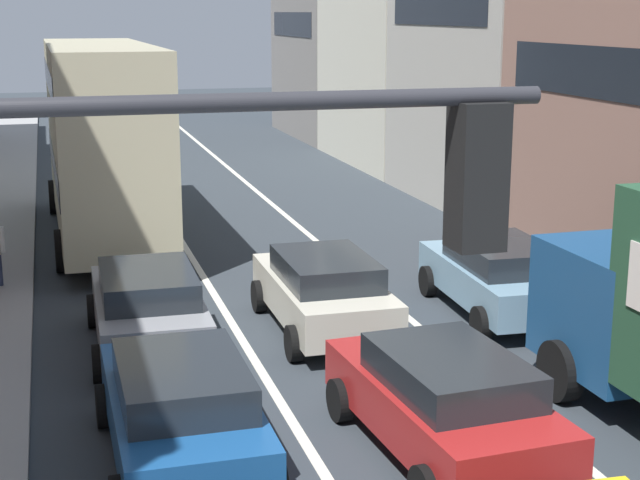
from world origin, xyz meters
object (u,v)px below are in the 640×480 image
(wagon_left_lane_second, at_px, (181,408))
(sedan_right_lane_behind_truck, at_px, (498,275))
(hatchback_centre_lane_third, at_px, (324,290))
(sedan_left_lane_third, at_px, (148,306))
(bus_mid_queue_primary, at_px, (102,132))
(traffic_light_pole, at_px, (147,398))
(sedan_centre_lane_second, at_px, (444,400))

(wagon_left_lane_second, height_order, sedan_right_lane_behind_truck, same)
(hatchback_centre_lane_third, bearing_deg, sedan_right_lane_behind_truck, -88.16)
(wagon_left_lane_second, distance_m, sedan_left_lane_third, 4.67)
(wagon_left_lane_second, relative_size, sedan_right_lane_behind_truck, 0.98)
(wagon_left_lane_second, bearing_deg, sedan_right_lane_behind_truck, -54.94)
(sedan_right_lane_behind_truck, distance_m, bus_mid_queue_primary, 11.43)
(hatchback_centre_lane_third, height_order, bus_mid_queue_primary, bus_mid_queue_primary)
(traffic_light_pole, distance_m, bus_mid_queue_primary, 20.58)
(hatchback_centre_lane_third, distance_m, sedan_right_lane_behind_truck, 3.61)
(traffic_light_pole, xyz_separation_m, wagon_left_lane_second, (1.02, 6.87, -3.02))
(sedan_left_lane_third, xyz_separation_m, bus_mid_queue_primary, (-0.16, 8.99, 2.03))
(traffic_light_pole, distance_m, hatchback_centre_lane_third, 12.80)
(sedan_left_lane_third, bearing_deg, wagon_left_lane_second, -179.65)
(sedan_centre_lane_second, bearing_deg, sedan_left_lane_third, 28.78)
(hatchback_centre_lane_third, xyz_separation_m, sedan_right_lane_behind_truck, (3.61, 0.09, 0.00))
(wagon_left_lane_second, height_order, sedan_left_lane_third, same)
(sedan_centre_lane_second, relative_size, sedan_left_lane_third, 1.02)
(bus_mid_queue_primary, bearing_deg, wagon_left_lane_second, 179.81)
(sedan_centre_lane_second, xyz_separation_m, bus_mid_queue_primary, (-3.55, 14.32, 2.03))
(wagon_left_lane_second, relative_size, hatchback_centre_lane_third, 1.00)
(sedan_centre_lane_second, xyz_separation_m, wagon_left_lane_second, (-3.43, 0.66, 0.00))
(sedan_left_lane_third, bearing_deg, sedan_centre_lane_second, -146.60)
(sedan_centre_lane_second, height_order, bus_mid_queue_primary, bus_mid_queue_primary)
(sedan_right_lane_behind_truck, relative_size, bus_mid_queue_primary, 0.42)
(wagon_left_lane_second, xyz_separation_m, sedan_right_lane_behind_truck, (6.92, 4.88, 0.00))
(sedan_centre_lane_second, distance_m, wagon_left_lane_second, 3.50)
(sedan_centre_lane_second, relative_size, bus_mid_queue_primary, 0.42)
(hatchback_centre_lane_third, xyz_separation_m, bus_mid_queue_primary, (-3.42, 8.87, 2.03))
(sedan_left_lane_third, relative_size, bus_mid_queue_primary, 0.41)
(traffic_light_pole, xyz_separation_m, sedan_centre_lane_second, (4.46, 6.22, -3.02))
(traffic_light_pole, xyz_separation_m, sedan_right_lane_behind_truck, (7.95, 11.76, -3.02))
(hatchback_centre_lane_third, bearing_deg, wagon_left_lane_second, 145.76)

